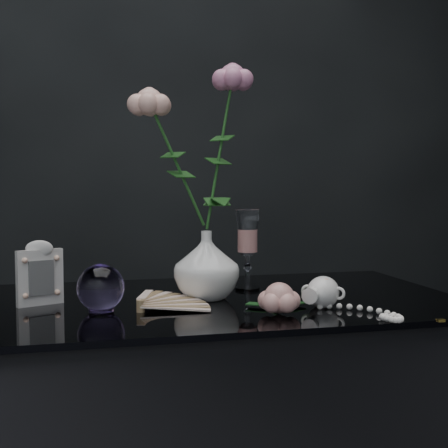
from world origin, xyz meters
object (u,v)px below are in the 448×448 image
object	(u,v)px
wine_glass	(248,250)
loose_rose	(279,298)
pearl_jar	(323,291)
vase	(207,265)
paperweight	(101,288)
picture_frame	(40,273)

from	to	relation	value
wine_glass	loose_rose	xyz separation A→B (m)	(-0.01, -0.26, -0.06)
wine_glass	pearl_jar	distance (m)	0.24
vase	wine_glass	distance (m)	0.14
vase	paperweight	distance (m)	0.23
wine_glass	picture_frame	size ratio (longest dim) A/B	1.41
picture_frame	paperweight	distance (m)	0.14
paperweight	pearl_jar	size ratio (longest dim) A/B	0.40
vase	loose_rose	bearing A→B (deg)	-61.06
picture_frame	pearl_jar	size ratio (longest dim) A/B	0.57
picture_frame	paperweight	world-z (taller)	picture_frame
vase	wine_glass	bearing A→B (deg)	37.01
picture_frame	paperweight	xyz separation A→B (m)	(0.11, -0.09, -0.02)
paperweight	loose_rose	distance (m)	0.33
picture_frame	paperweight	size ratio (longest dim) A/B	1.44
picture_frame	pearl_jar	xyz separation A→B (m)	(0.53, -0.15, -0.03)
paperweight	pearl_jar	xyz separation A→B (m)	(0.42, -0.06, -0.01)
vase	wine_glass	xyz separation A→B (m)	(0.11, 0.08, 0.02)
vase	loose_rose	size ratio (longest dim) A/B	0.82
picture_frame	vase	bearing A→B (deg)	-26.20
wine_glass	picture_frame	xyz separation A→B (m)	(-0.44, -0.07, -0.03)
loose_rose	vase	bearing A→B (deg)	118.73
vase	loose_rose	distance (m)	0.21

